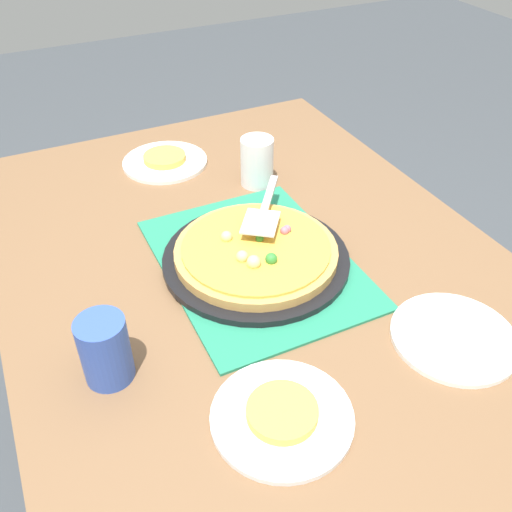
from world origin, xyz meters
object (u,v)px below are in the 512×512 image
object	(u,v)px
plate_near_left	(282,417)
served_slice_right	(165,157)
cup_near	(257,162)
pizza	(256,251)
pizza_pan	(256,259)
pizza_server	(264,210)
plate_side	(454,337)
served_slice_left	(282,412)
plate_far_right	(165,162)
cup_far	(105,350)

from	to	relation	value
plate_near_left	served_slice_right	distance (m)	0.84
cup_near	pizza	bearing A→B (deg)	-26.06
pizza_pan	cup_near	bearing A→B (deg)	153.94
pizza_pan	served_slice_right	xyz separation A→B (m)	(-0.48, -0.04, 0.01)
pizza_server	plate_near_left	bearing A→B (deg)	-22.97
plate_side	pizza_pan	bearing A→B (deg)	-146.80
served_slice_left	served_slice_right	size ratio (longest dim) A/B	1.00
pizza_pan	plate_far_right	xyz separation A→B (m)	(-0.48, -0.04, -0.01)
plate_side	cup_near	distance (m)	0.63
served_slice_left	cup_near	distance (m)	0.70
pizza_server	pizza	bearing A→B (deg)	-36.03
served_slice_right	cup_near	distance (m)	0.26
plate_near_left	plate_far_right	size ratio (longest dim) A/B	1.00
plate_near_left	cup_far	distance (m)	0.30
served_slice_left	plate_near_left	bearing A→B (deg)	0.00
served_slice_left	cup_near	xyz separation A→B (m)	(-0.64, 0.27, 0.04)
cup_near	cup_far	xyz separation A→B (m)	(0.44, -0.48, 0.00)
plate_side	cup_near	world-z (taller)	cup_near
served_slice_right	pizza	bearing A→B (deg)	4.15
plate_near_left	cup_far	xyz separation A→B (m)	(-0.20, -0.21, 0.06)
pizza_server	cup_far	bearing A→B (deg)	-59.24
cup_far	pizza	bearing A→B (deg)	114.82
pizza_pan	cup_far	size ratio (longest dim) A/B	3.17
pizza_server	cup_near	bearing A→B (deg)	158.33
pizza	plate_far_right	xyz separation A→B (m)	(-0.48, -0.03, -0.03)
plate_near_left	plate_far_right	distance (m)	0.84
served_slice_left	served_slice_right	xyz separation A→B (m)	(-0.84, 0.09, 0.00)
plate_side	cup_far	size ratio (longest dim) A/B	1.83
plate_far_right	pizza_server	bearing A→B (deg)	13.03
pizza_pan	plate_side	xyz separation A→B (m)	(0.34, 0.22, -0.01)
served_slice_left	served_slice_right	bearing A→B (deg)	173.74
pizza_pan	served_slice_left	size ratio (longest dim) A/B	3.45
cup_near	pizza_server	size ratio (longest dim) A/B	0.57
pizza_pan	pizza	xyz separation A→B (m)	(0.00, -0.00, 0.02)
served_slice_left	served_slice_right	world-z (taller)	same
plate_near_left	served_slice_right	xyz separation A→B (m)	(-0.84, 0.09, 0.01)
pizza	cup_near	distance (m)	0.32
pizza	plate_near_left	bearing A→B (deg)	-19.59
pizza_pan	cup_near	size ratio (longest dim) A/B	3.17
cup_far	pizza_server	xyz separation A→B (m)	(-0.24, 0.40, 0.01)
pizza_pan	cup_near	world-z (taller)	cup_near
plate_near_left	cup_near	distance (m)	0.70
plate_side	served_slice_left	world-z (taller)	served_slice_left
pizza	served_slice_left	size ratio (longest dim) A/B	3.00
plate_far_right	plate_side	bearing A→B (deg)	17.43
served_slice_left	cup_far	xyz separation A→B (m)	(-0.20, -0.21, 0.04)
served_slice_left	pizza_server	xyz separation A→B (m)	(-0.44, 0.18, 0.05)
pizza_pan	pizza_server	world-z (taller)	pizza_server
cup_near	cup_far	distance (m)	0.65
cup_far	plate_side	bearing A→B (deg)	72.13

